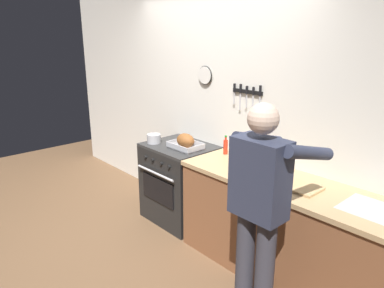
# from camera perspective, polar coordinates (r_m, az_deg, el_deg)

# --- Properties ---
(ground_plane) EXTENTS (8.00, 8.00, 0.00)m
(ground_plane) POSITION_cam_1_polar(r_m,az_deg,el_deg) (3.70, -11.89, -17.54)
(ground_plane) COLOR brown
(wall_back) EXTENTS (6.00, 0.13, 2.60)m
(wall_back) POSITION_cam_1_polar(r_m,az_deg,el_deg) (3.97, 3.98, 5.68)
(wall_back) COLOR white
(wall_back) RESTS_ON ground
(counter_block) EXTENTS (2.03, 0.65, 0.90)m
(counter_block) POSITION_cam_1_polar(r_m,az_deg,el_deg) (3.29, 14.82, -13.11)
(counter_block) COLOR brown
(counter_block) RESTS_ON ground
(stove) EXTENTS (0.76, 0.67, 0.90)m
(stove) POSITION_cam_1_polar(r_m,az_deg,el_deg) (4.14, -1.97, -6.15)
(stove) COLOR black
(stove) RESTS_ON ground
(person_cook) EXTENTS (0.51, 0.63, 1.66)m
(person_cook) POSITION_cam_1_polar(r_m,az_deg,el_deg) (2.58, 10.77, -9.11)
(person_cook) COLOR #383842
(person_cook) RESTS_ON ground
(roasting_pan) EXTENTS (0.35, 0.26, 0.16)m
(roasting_pan) POSITION_cam_1_polar(r_m,az_deg,el_deg) (3.85, -1.04, 0.32)
(roasting_pan) COLOR #B7B7BC
(roasting_pan) RESTS_ON stove
(saucepan) EXTENTS (0.16, 0.16, 0.10)m
(saucepan) POSITION_cam_1_polar(r_m,az_deg,el_deg) (4.08, -6.07, 0.87)
(saucepan) COLOR #B7B7BC
(saucepan) RESTS_ON stove
(cutting_board) EXTENTS (0.36, 0.24, 0.02)m
(cutting_board) POSITION_cam_1_polar(r_m,az_deg,el_deg) (3.02, 16.35, -6.44)
(cutting_board) COLOR tan
(cutting_board) RESTS_ON counter_block
(bottle_wine_red) EXTENTS (0.08, 0.08, 0.31)m
(bottle_wine_red) POSITION_cam_1_polar(r_m,az_deg,el_deg) (3.46, 10.92, -0.93)
(bottle_wine_red) COLOR #47141E
(bottle_wine_red) RESTS_ON counter_block
(bottle_hot_sauce) EXTENTS (0.05, 0.05, 0.20)m
(bottle_hot_sauce) POSITION_cam_1_polar(r_m,az_deg,el_deg) (3.68, 5.35, -0.39)
(bottle_hot_sauce) COLOR red
(bottle_hot_sauce) RESTS_ON counter_block
(bottle_olive_oil) EXTENTS (0.07, 0.07, 0.31)m
(bottle_olive_oil) POSITION_cam_1_polar(r_m,az_deg,el_deg) (3.40, 8.11, -1.12)
(bottle_olive_oil) COLOR #385623
(bottle_olive_oil) RESTS_ON counter_block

